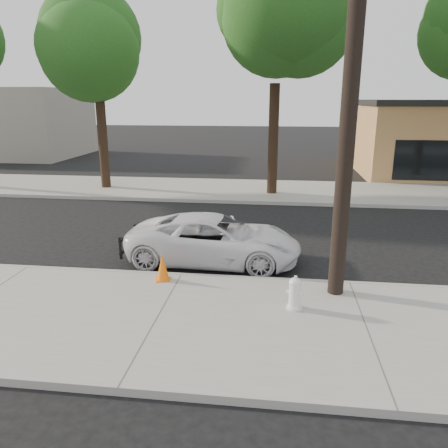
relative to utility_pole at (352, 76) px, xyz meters
The scene contains 10 objects.
ground 6.51m from the utility_pole, 143.13° to the left, with size 120.00×120.00×0.00m, color black.
near_sidewalk 6.07m from the utility_pole, 156.04° to the right, with size 90.00×4.40×0.15m, color gray.
far_sidewalk 12.64m from the utility_pole, 107.82° to the left, with size 90.00×5.00×0.15m, color gray.
curb_near 5.89m from the utility_pole, behind, with size 90.00×0.12×0.16m, color #9E9B93.
utility_pole is the anchor object (origin of this frame).
tree_b 14.37m from the utility_pole, 131.18° to the left, with size 4.34×4.20×8.45m.
tree_c 10.66m from the utility_pole, 97.63° to the left, with size 4.96×4.80×9.55m.
police_cruiser 5.38m from the utility_pole, 147.28° to the left, with size 2.12×4.60×1.28m, color white.
fire_hydrant 4.42m from the utility_pole, 135.79° to the right, with size 0.36×0.32×0.67m.
traffic_cone 5.80m from the utility_pole, behind, with size 0.41×0.41×0.65m.
Camera 1 is at (2.25, -11.80, 4.27)m, focal length 35.00 mm.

